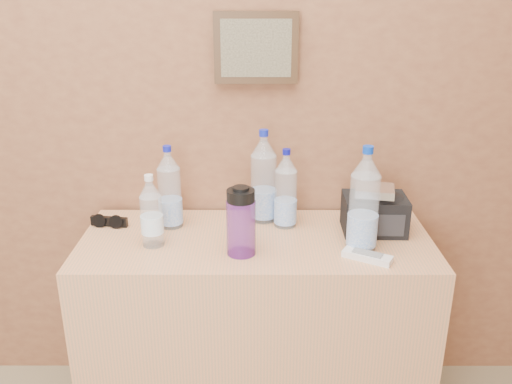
{
  "coord_description": "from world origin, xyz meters",
  "views": [
    {
      "loc": [
        0.43,
        -0.0,
        1.61
      ],
      "look_at": [
        0.42,
        1.71,
        0.95
      ],
      "focal_mm": 38.0,
      "sensor_mm": 36.0,
      "label": 1
    }
  ],
  "objects_px": {
    "dresser": "(256,330)",
    "foil_packet": "(375,191)",
    "pet_large_d": "(364,205)",
    "ac_remote": "(367,256)",
    "pet_small": "(152,215)",
    "nalgene_bottle": "(241,221)",
    "pet_large_a": "(170,191)",
    "toiletry_bag": "(374,212)",
    "sunglasses": "(109,221)",
    "pet_large_b": "(263,181)",
    "pet_large_c": "(286,193)"
  },
  "relations": [
    {
      "from": "sunglasses",
      "to": "foil_packet",
      "type": "height_order",
      "value": "foil_packet"
    },
    {
      "from": "pet_small",
      "to": "nalgene_bottle",
      "type": "height_order",
      "value": "pet_small"
    },
    {
      "from": "pet_large_a",
      "to": "pet_small",
      "type": "height_order",
      "value": "pet_large_a"
    },
    {
      "from": "pet_large_a",
      "to": "pet_small",
      "type": "distance_m",
      "value": 0.16
    },
    {
      "from": "pet_large_d",
      "to": "foil_packet",
      "type": "bearing_deg",
      "value": 63.22
    },
    {
      "from": "pet_large_c",
      "to": "dresser",
      "type": "bearing_deg",
      "value": -133.88
    },
    {
      "from": "pet_small",
      "to": "sunglasses",
      "type": "bearing_deg",
      "value": 140.87
    },
    {
      "from": "ac_remote",
      "to": "pet_large_d",
      "type": "bearing_deg",
      "value": 123.99
    },
    {
      "from": "pet_large_b",
      "to": "pet_small",
      "type": "bearing_deg",
      "value": -150.47
    },
    {
      "from": "nalgene_bottle",
      "to": "pet_large_a",
      "type": "bearing_deg",
      "value": 140.2
    },
    {
      "from": "sunglasses",
      "to": "ac_remote",
      "type": "bearing_deg",
      "value": -7.1
    },
    {
      "from": "pet_large_a",
      "to": "pet_large_c",
      "type": "bearing_deg",
      "value": 0.53
    },
    {
      "from": "pet_large_c",
      "to": "nalgene_bottle",
      "type": "relative_size",
      "value": 1.25
    },
    {
      "from": "pet_large_a",
      "to": "pet_large_b",
      "type": "height_order",
      "value": "pet_large_b"
    },
    {
      "from": "nalgene_bottle",
      "to": "ac_remote",
      "type": "relative_size",
      "value": 1.47
    },
    {
      "from": "sunglasses",
      "to": "dresser",
      "type": "bearing_deg",
      "value": -1.94
    },
    {
      "from": "pet_large_d",
      "to": "sunglasses",
      "type": "distance_m",
      "value": 0.93
    },
    {
      "from": "pet_large_b",
      "to": "ac_remote",
      "type": "height_order",
      "value": "pet_large_b"
    },
    {
      "from": "pet_large_c",
      "to": "nalgene_bottle",
      "type": "bearing_deg",
      "value": -124.88
    },
    {
      "from": "dresser",
      "to": "sunglasses",
      "type": "height_order",
      "value": "sunglasses"
    },
    {
      "from": "pet_large_d",
      "to": "ac_remote",
      "type": "distance_m",
      "value": 0.17
    },
    {
      "from": "nalgene_bottle",
      "to": "sunglasses",
      "type": "distance_m",
      "value": 0.55
    },
    {
      "from": "pet_large_c",
      "to": "pet_large_d",
      "type": "relative_size",
      "value": 0.82
    },
    {
      "from": "pet_large_c",
      "to": "ac_remote",
      "type": "xyz_separation_m",
      "value": [
        0.25,
        -0.27,
        -0.12
      ]
    },
    {
      "from": "dresser",
      "to": "pet_large_c",
      "type": "bearing_deg",
      "value": 46.12
    },
    {
      "from": "dresser",
      "to": "foil_packet",
      "type": "bearing_deg",
      "value": 5.9
    },
    {
      "from": "pet_large_d",
      "to": "nalgene_bottle",
      "type": "relative_size",
      "value": 1.53
    },
    {
      "from": "pet_small",
      "to": "nalgene_bottle",
      "type": "bearing_deg",
      "value": -11.62
    },
    {
      "from": "pet_small",
      "to": "toiletry_bag",
      "type": "height_order",
      "value": "pet_small"
    },
    {
      "from": "pet_small",
      "to": "foil_packet",
      "type": "height_order",
      "value": "pet_small"
    },
    {
      "from": "pet_large_c",
      "to": "pet_small",
      "type": "height_order",
      "value": "pet_large_c"
    },
    {
      "from": "pet_large_d",
      "to": "ac_remote",
      "type": "relative_size",
      "value": 2.25
    },
    {
      "from": "pet_large_a",
      "to": "foil_packet",
      "type": "xyz_separation_m",
      "value": [
        0.73,
        -0.07,
        0.03
      ]
    },
    {
      "from": "foil_packet",
      "to": "ac_remote",
      "type": "bearing_deg",
      "value": -105.03
    },
    {
      "from": "dresser",
      "to": "pet_large_b",
      "type": "distance_m",
      "value": 0.57
    },
    {
      "from": "pet_large_c",
      "to": "pet_large_d",
      "type": "bearing_deg",
      "value": -37.18
    },
    {
      "from": "pet_small",
      "to": "sunglasses",
      "type": "xyz_separation_m",
      "value": [
        -0.19,
        0.16,
        -0.09
      ]
    },
    {
      "from": "dresser",
      "to": "nalgene_bottle",
      "type": "distance_m",
      "value": 0.52
    },
    {
      "from": "pet_large_b",
      "to": "ac_remote",
      "type": "bearing_deg",
      "value": -43.92
    },
    {
      "from": "pet_large_c",
      "to": "sunglasses",
      "type": "xyz_separation_m",
      "value": [
        -0.65,
        -0.01,
        -0.11
      ]
    },
    {
      "from": "pet_large_a",
      "to": "pet_small",
      "type": "xyz_separation_m",
      "value": [
        -0.04,
        -0.16,
        -0.02
      ]
    },
    {
      "from": "toiletry_bag",
      "to": "ac_remote",
      "type": "bearing_deg",
      "value": -104.76
    },
    {
      "from": "sunglasses",
      "to": "ac_remote",
      "type": "xyz_separation_m",
      "value": [
        0.91,
        -0.26,
        -0.01
      ]
    },
    {
      "from": "pet_large_b",
      "to": "sunglasses",
      "type": "height_order",
      "value": "pet_large_b"
    },
    {
      "from": "pet_small",
      "to": "foil_packet",
      "type": "distance_m",
      "value": 0.78
    },
    {
      "from": "pet_small",
      "to": "ac_remote",
      "type": "bearing_deg",
      "value": -8.48
    },
    {
      "from": "pet_large_d",
      "to": "pet_small",
      "type": "distance_m",
      "value": 0.71
    },
    {
      "from": "dresser",
      "to": "ac_remote",
      "type": "height_order",
      "value": "ac_remote"
    },
    {
      "from": "pet_large_a",
      "to": "toiletry_bag",
      "type": "distance_m",
      "value": 0.74
    },
    {
      "from": "nalgene_bottle",
      "to": "pet_small",
      "type": "bearing_deg",
      "value": 168.38
    }
  ]
}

